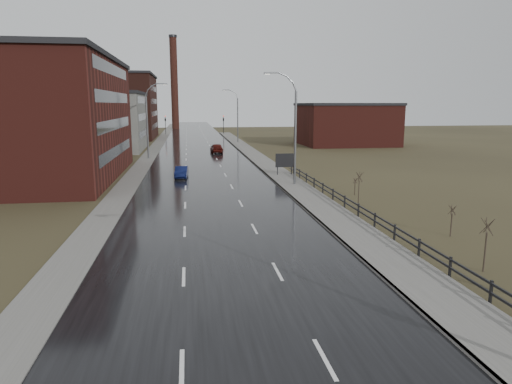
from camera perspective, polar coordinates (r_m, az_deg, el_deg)
name	(u,v)px	position (r m, az deg, el deg)	size (l,w,h in m)	color
road	(201,159)	(69.59, -6.83, 4.06)	(14.00, 300.00, 0.06)	black
sidewalk_right	(295,187)	(46.03, 4.88, 0.69)	(3.20, 180.00, 0.18)	#595651
curb_right	(280,187)	(45.71, 3.03, 0.64)	(0.16, 180.00, 0.18)	slate
sidewalk_left	(146,160)	(69.84, -13.59, 3.88)	(2.40, 260.00, 0.12)	#595651
warehouse_near	(12,118)	(57.37, -28.18, 8.17)	(22.44, 28.56, 13.50)	#471914
warehouse_mid	(98,121)	(88.60, -19.11, 8.39)	(16.32, 20.40, 10.50)	slate
warehouse_far	(100,106)	(118.96, -18.96, 10.09)	(26.52, 24.48, 15.50)	#331611
building_right	(346,124)	(96.68, 11.14, 8.34)	(18.36, 16.32, 8.50)	#471914
smokestack	(174,82)	(159.30, -10.18, 13.34)	(2.70, 2.70, 30.70)	#331611
streetlight_right_mid	(293,128)	(46.32, 4.59, 7.92)	(3.36, 0.28, 11.35)	slate
streetlight_left	(149,120)	(71.35, -13.25, 8.70)	(3.36, 0.28, 11.35)	slate
streetlight_right_far	(236,116)	(99.65, -2.48, 9.51)	(3.36, 0.28, 11.35)	slate
guardrail	(379,221)	(30.91, 15.13, -3.54)	(0.10, 53.05, 1.10)	black
shrub_c	(486,244)	(25.34, 26.79, -5.78)	(0.64, 0.68, 2.73)	#382D23
shrub_d	(452,220)	(31.24, 23.26, -3.23)	(0.48, 0.51, 2.01)	#382D23
shrub_e	(359,187)	(38.69, 12.74, 0.56)	(0.64, 0.68, 2.74)	#382D23
shrub_f	(355,186)	(42.77, 12.27, 0.72)	(0.39, 0.41, 1.59)	#382D23
billboard	(285,161)	(53.06, 3.60, 3.89)	(2.17, 0.17, 2.64)	black
traffic_light_left	(165,118)	(129.27, -11.28, 9.08)	(0.58, 2.73, 5.30)	black
traffic_light_right	(223,118)	(129.51, -4.10, 9.26)	(0.58, 2.73, 5.30)	black
car_near	(182,173)	(52.27, -9.29, 2.42)	(1.35, 3.89, 1.28)	#0C133D
car_far	(217,148)	(78.92, -4.95, 5.47)	(1.91, 4.76, 1.62)	#440F0B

